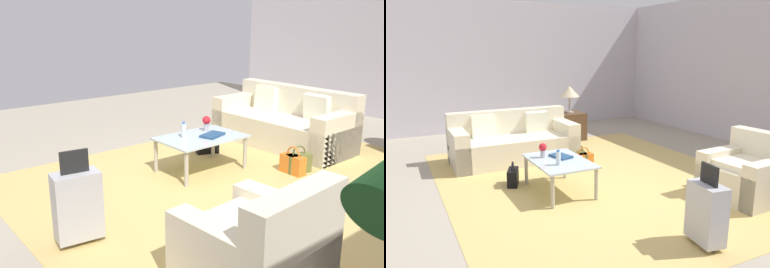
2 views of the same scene
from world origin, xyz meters
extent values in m
plane|color=#A89E89|center=(0.00, 0.00, 0.00)|extent=(12.00, 12.00, 0.00)
cube|color=tan|center=(-0.60, 0.20, 0.00)|extent=(5.20, 4.40, 0.01)
cube|color=beige|center=(-2.10, -0.60, 0.23)|extent=(0.93, 2.15, 0.45)
cube|color=beige|center=(-2.45, -0.60, 0.44)|extent=(0.22, 2.15, 0.88)
cube|color=beige|center=(-2.10, 0.35, 0.33)|extent=(0.93, 0.24, 0.65)
cube|color=beige|center=(-2.10, -1.55, 0.33)|extent=(0.93, 0.24, 0.65)
cube|color=white|center=(-2.29, -0.12, 0.63)|extent=(0.17, 0.40, 0.41)
cube|color=white|center=(-2.29, -1.08, 0.63)|extent=(0.16, 0.40, 0.41)
cube|color=beige|center=(0.90, 1.60, 0.22)|extent=(0.96, 0.93, 0.44)
cube|color=beige|center=(0.88, 1.94, 0.43)|extent=(0.92, 0.25, 0.87)
cube|color=beige|center=(0.54, 1.58, 0.30)|extent=(0.25, 0.89, 0.60)
cube|color=white|center=(0.90, 1.55, 0.48)|extent=(0.71, 0.66, 0.08)
cube|color=silver|center=(-0.40, -0.50, 0.45)|extent=(1.07, 0.72, 0.02)
cylinder|color=#ADA899|center=(-0.89, -0.19, 0.22)|extent=(0.05, 0.05, 0.44)
cylinder|color=#ADA899|center=(0.09, -0.19, 0.22)|extent=(0.05, 0.05, 0.44)
cylinder|color=#ADA899|center=(-0.89, -0.81, 0.22)|extent=(0.05, 0.05, 0.44)
cylinder|color=#ADA899|center=(0.09, -0.81, 0.22)|extent=(0.05, 0.05, 0.44)
cylinder|color=silver|center=(-0.20, -0.60, 0.55)|extent=(0.06, 0.06, 0.18)
cylinder|color=#2D6BBC|center=(-0.20, -0.60, 0.65)|extent=(0.04, 0.04, 0.02)
cube|color=navy|center=(-0.52, -0.42, 0.47)|extent=(0.36, 0.28, 0.03)
cylinder|color=#B2B7BC|center=(-0.62, -0.65, 0.51)|extent=(0.07, 0.07, 0.10)
sphere|color=red|center=(-0.62, -0.65, 0.61)|extent=(0.11, 0.11, 0.11)
cube|color=#B7B7BC|center=(1.60, 0.20, 0.35)|extent=(0.43, 0.27, 0.60)
cube|color=black|center=(1.60, 0.20, 0.75)|extent=(0.24, 0.06, 0.20)
cylinder|color=black|center=(1.46, 0.22, 0.03)|extent=(0.03, 0.05, 0.05)
cylinder|color=black|center=(1.74, 0.18, 0.03)|extent=(0.03, 0.05, 0.05)
cube|color=orange|center=(-1.23, 0.31, 0.12)|extent=(0.15, 0.33, 0.24)
torus|color=orange|center=(-1.23, 0.31, 0.26)|extent=(0.03, 0.20, 0.20)
cube|color=black|center=(-0.94, -1.00, 0.12)|extent=(0.35, 0.25, 0.24)
torus|color=black|center=(-0.94, -1.00, 0.26)|extent=(0.19, 0.10, 0.20)
cube|color=olive|center=(-1.32, 0.33, 0.12)|extent=(0.35, 0.23, 0.24)
torus|color=olive|center=(-1.32, 0.33, 0.26)|extent=(0.19, 0.08, 0.20)
camera|label=1|loc=(2.98, 3.45, 1.93)|focal=40.00mm
camera|label=2|loc=(4.09, -2.49, 1.92)|focal=35.00mm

